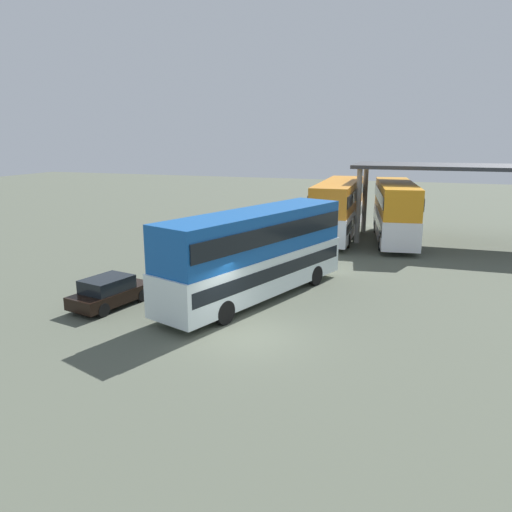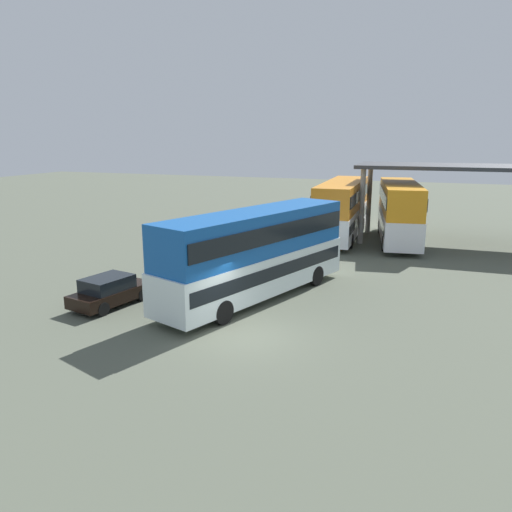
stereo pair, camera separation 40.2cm
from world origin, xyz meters
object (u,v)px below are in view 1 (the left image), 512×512
double_decker_main (256,251)px  parked_hatchback (110,292)px  double_decker_mid_row (395,210)px  double_decker_near_canopy (338,207)px

double_decker_main → parked_hatchback: bearing=139.2°
double_decker_main → parked_hatchback: size_ratio=2.83×
parked_hatchback → double_decker_mid_row: double_decker_mid_row is taller
parked_hatchback → double_decker_near_canopy: 19.89m
double_decker_main → double_decker_near_canopy: double_decker_near_canopy is taller
double_decker_near_canopy → double_decker_mid_row: 4.07m
double_decker_main → double_decker_mid_row: (5.20, 15.15, 0.05)m
double_decker_main → parked_hatchback: double_decker_main is taller
parked_hatchback → double_decker_near_canopy: size_ratio=0.36×
double_decker_main → double_decker_near_canopy: bearing=15.0°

